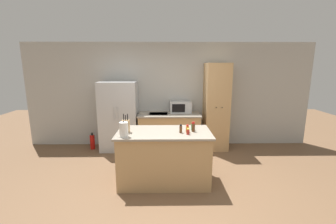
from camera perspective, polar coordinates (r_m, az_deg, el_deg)
The scene contains 15 objects.
ground_plane at distance 3.94m, azimuth 0.92°, elevation -19.48°, with size 14.00×14.00×0.00m, color brown.
wall_back at distance 5.74m, azimuth 0.24°, elevation 4.34°, with size 7.20×0.06×2.60m.
refrigerator at distance 5.59m, azimuth -12.29°, elevation -0.99°, with size 0.89×0.66×1.67m.
back_counter at distance 5.56m, azimuth 0.30°, elevation -4.88°, with size 1.50×0.71×0.89m.
pantry_cabinet at distance 5.60m, azimuth 12.10°, elevation 1.28°, with size 0.56×0.63×2.10m.
kitchen_island at distance 4.02m, azimuth -1.02°, elevation -11.30°, with size 1.60×0.84×0.93m.
microwave at distance 5.57m, azimuth 3.21°, elevation 1.33°, with size 0.52×0.36×0.28m.
knife_block at distance 3.85m, azimuth -10.65°, elevation -3.49°, with size 0.12×0.08×0.32m.
spice_bottle_tall_dark at distance 3.81m, azimuth 4.96°, elevation -4.28°, with size 0.05×0.05×0.13m.
spice_bottle_short_red at distance 3.70m, azimuth 5.10°, elevation -4.99°, with size 0.05×0.05×0.10m.
spice_bottle_amber_oil at distance 3.86m, azimuth 6.47°, elevation -3.83°, with size 0.06×0.06×0.17m.
spice_bottle_green_herb at distance 3.78m, azimuth 3.26°, elevation -4.31°, with size 0.05×0.05×0.14m.
spice_bottle_pale_salt at distance 3.96m, azimuth 6.30°, elevation -3.68°, with size 0.06×0.06×0.13m.
kettle at distance 3.62m, azimuth -11.16°, elevation -4.37°, with size 0.14×0.14×0.26m.
fire_extinguisher at distance 5.92m, azimuth -18.63°, elevation -7.17°, with size 0.11×0.11×0.42m.
Camera 1 is at (-0.11, -3.36, 2.04)m, focal length 24.00 mm.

